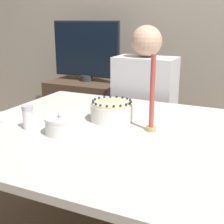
{
  "coord_description": "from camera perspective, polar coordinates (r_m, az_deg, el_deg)",
  "views": [
    {
      "loc": [
        0.53,
        -1.18,
        1.24
      ],
      "look_at": [
        -0.08,
        0.13,
        0.81
      ],
      "focal_mm": 50.0,
      "sensor_mm": 36.0,
      "label": 1
    }
  ],
  "objects": [
    {
      "name": "dining_table",
      "position": [
        1.42,
        0.65,
        -7.46
      ],
      "size": [
        1.34,
        1.12,
        0.77
      ],
      "color": "beige",
      "rests_on": "ground_plane"
    },
    {
      "name": "sugar_shaker",
      "position": [
        1.44,
        -15.09,
        -0.9
      ],
      "size": [
        0.05,
        0.05,
        0.11
      ],
      "color": "white",
      "rests_on": "dining_table"
    },
    {
      "name": "tv_monitor",
      "position": [
        2.67,
        -4.77,
        11.17
      ],
      "size": [
        0.61,
        0.1,
        0.5
      ],
      "color": "#2D2D33",
      "rests_on": "side_cabinet"
    },
    {
      "name": "sugar_bowl",
      "position": [
        1.35,
        -9.32,
        -2.4
      ],
      "size": [
        0.14,
        0.14,
        0.1
      ],
      "color": "white",
      "rests_on": "dining_table"
    },
    {
      "name": "person_man_blue_shirt",
      "position": [
        2.18,
        5.85,
        -2.65
      ],
      "size": [
        0.4,
        0.34,
        1.2
      ],
      "rotation": [
        0.0,
        0.0,
        3.14
      ],
      "color": "#473D33",
      "rests_on": "ground_plane"
    },
    {
      "name": "plate_stack",
      "position": [
        1.63,
        -17.59,
        -0.77
      ],
      "size": [
        0.2,
        0.2,
        0.02
      ],
      "color": "white",
      "rests_on": "dining_table"
    },
    {
      "name": "wall_behind",
      "position": [
        2.64,
        13.95,
        17.51
      ],
      "size": [
        8.0,
        0.05,
        2.6
      ],
      "color": "#ADA393",
      "rests_on": "ground_plane"
    },
    {
      "name": "candle",
      "position": [
        1.35,
        7.34,
        2.21
      ],
      "size": [
        0.05,
        0.05,
        0.34
      ],
      "color": "tan",
      "rests_on": "dining_table"
    },
    {
      "name": "side_cabinet",
      "position": [
        2.8,
        -4.5,
        -1.63
      ],
      "size": [
        0.61,
        0.46,
        0.73
      ],
      "color": "#4C3828",
      "rests_on": "ground_plane"
    },
    {
      "name": "cake",
      "position": [
        1.51,
        0.0,
        0.15
      ],
      "size": [
        0.21,
        0.21,
        0.1
      ],
      "color": "white",
      "rests_on": "dining_table"
    }
  ]
}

